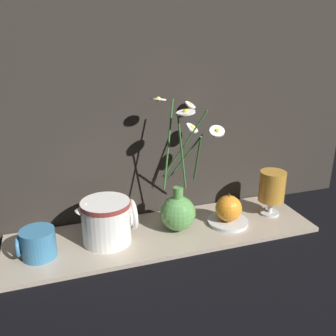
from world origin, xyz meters
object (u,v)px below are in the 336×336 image
(tea_glass, at_px, (272,187))
(orange_fruit, at_px, (229,208))
(ceramic_pitcher, at_px, (107,219))
(vase_with_flowers, at_px, (178,207))
(yellow_mug, at_px, (37,243))

(tea_glass, height_order, orange_fruit, tea_glass)
(ceramic_pitcher, bearing_deg, tea_glass, -0.19)
(vase_with_flowers, bearing_deg, orange_fruit, -6.76)
(yellow_mug, relative_size, ceramic_pitcher, 0.61)
(yellow_mug, relative_size, tea_glass, 0.69)
(vase_with_flowers, height_order, ceramic_pitcher, vase_with_flowers)
(orange_fruit, bearing_deg, vase_with_flowers, 173.24)
(yellow_mug, height_order, ceramic_pitcher, ceramic_pitcher)
(tea_glass, distance_m, orange_fruit, 0.16)
(ceramic_pitcher, height_order, orange_fruit, ceramic_pitcher)
(tea_glass, bearing_deg, vase_with_flowers, 179.42)
(yellow_mug, distance_m, tea_glass, 0.68)
(yellow_mug, bearing_deg, ceramic_pitcher, 6.36)
(ceramic_pitcher, relative_size, orange_fruit, 1.84)
(orange_fruit, bearing_deg, yellow_mug, -179.62)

